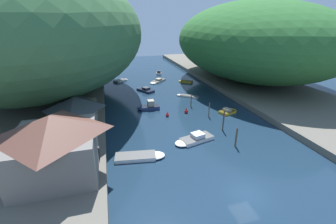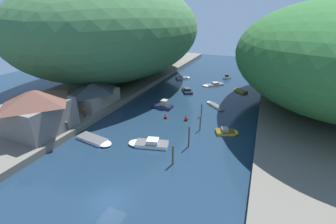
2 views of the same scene
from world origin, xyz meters
The scene contains 25 objects.
water_surface centered at (0.00, 30.00, 0.00)m, with size 130.00×130.00×0.00m, color #192D42.
left_bank centered at (-24.78, 30.00, 0.53)m, with size 22.00×120.00×1.06m.
right_bank centered at (24.78, 30.00, 0.53)m, with size 22.00×120.00×1.06m.
hillside_left centered at (-25.88, 40.70, 14.05)m, with size 43.27×60.58×25.96m.
hillside_right centered at (25.88, 39.32, 11.24)m, with size 37.61×52.66×20.36m.
waterfront_building centered at (-18.63, 7.57, 4.56)m, with size 8.76×9.28×6.77m.
boathouse_shed centered at (-18.03, 19.99, 3.46)m, with size 6.79×10.06×4.62m.
boat_navy_launch centered at (9.24, 20.08, 0.30)m, with size 4.19×3.13×0.96m.
boat_cabin_cruiser centered at (-9.37, 9.35, 0.24)m, with size 6.63×2.86×0.50m.
boat_near_quay centered at (1.11, 46.06, 0.26)m, with size 5.75×5.75×0.82m.
boat_small_dinghy centered at (-8.79, 49.53, 0.24)m, with size 4.65×4.19×0.49m.
boat_yellow_tender centered at (-1.31, 11.58, 0.35)m, with size 6.47×3.57×1.13m.
boat_red_skiff centered at (3.65, 54.98, 0.42)m, with size 2.26×3.40×1.32m.
boat_far_upstream centered at (-3.99, 38.34, 0.35)m, with size 4.58×5.84×1.10m.
boat_mid_channel centered at (-5.34, 25.91, 0.55)m, with size 4.48×2.13×1.84m.
boat_open_rowboat centered at (4.68, 31.18, 0.21)m, with size 4.72×4.30×0.42m.
boat_moored_right centered at (8.63, 43.52, 0.25)m, with size 4.05×3.78×0.51m.
mooring_post_nearest centered at (3.89, 8.71, 1.47)m, with size 0.25×0.25×2.93m.
mooring_post_second centered at (4.52, 13.60, 1.76)m, with size 0.22×0.22×3.51m.
mooring_post_middle centered at (4.71, 19.30, 1.39)m, with size 0.22×0.22×2.76m.
mooring_post_fourth centered at (3.41, 25.06, 1.31)m, with size 0.22×0.22×2.60m.
channel_buoy_near centered at (1.30, 22.07, 0.42)m, with size 0.71×0.71×1.07m.
channel_buoy_far centered at (-2.62, 21.42, 0.36)m, with size 0.62×0.62×0.93m.
person_on_quay centered at (-14.50, 8.95, 2.04)m, with size 0.23×0.39×1.69m.
person_by_boathouse centered at (-15.55, 14.11, 2.04)m, with size 0.24×0.39×1.69m.
Camera 1 is at (-12.60, -15.32, 16.70)m, focal length 24.00 mm.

